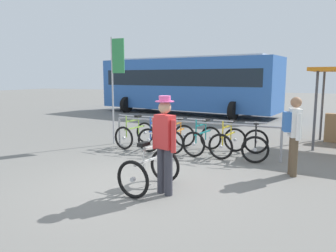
{
  "coord_description": "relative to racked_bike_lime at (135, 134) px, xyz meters",
  "views": [
    {
      "loc": [
        2.83,
        -5.28,
        2.04
      ],
      "look_at": [
        0.15,
        1.07,
        1.0
      ],
      "focal_mm": 34.85,
      "sensor_mm": 36.0,
      "label": 1
    }
  ],
  "objects": [
    {
      "name": "ground_plane",
      "position": [
        1.77,
        -3.08,
        -0.37
      ],
      "size": [
        80.0,
        80.0,
        0.0
      ],
      "primitive_type": "plane",
      "color": "slate"
    },
    {
      "name": "bike_rack_rail",
      "position": [
        1.85,
        -0.22,
        0.33
      ],
      "size": [
        4.61,
        0.17,
        0.88
      ],
      "color": "#99999E",
      "rests_on": "ground"
    },
    {
      "name": "racked_bike_lime",
      "position": [
        0.0,
        0.0,
        0.0
      ],
      "size": [
        0.83,
        1.18,
        0.97
      ],
      "color": "black",
      "rests_on": "ground"
    },
    {
      "name": "racked_bike_blue",
      "position": [
        0.7,
        -0.02,
        -0.0
      ],
      "size": [
        0.68,
        1.1,
        0.97
      ],
      "color": "black",
      "rests_on": "ground"
    },
    {
      "name": "racked_bike_orange",
      "position": [
        1.4,
        -0.03,
        -0.0
      ],
      "size": [
        0.7,
        1.11,
        0.97
      ],
      "color": "black",
      "rests_on": "ground"
    },
    {
      "name": "racked_bike_teal",
      "position": [
        2.1,
        -0.05,
        -0.0
      ],
      "size": [
        0.84,
        1.2,
        0.97
      ],
      "color": "black",
      "rests_on": "ground"
    },
    {
      "name": "racked_bike_yellow",
      "position": [
        2.8,
        -0.07,
        -0.0
      ],
      "size": [
        0.82,
        1.18,
        0.97
      ],
      "color": "black",
      "rests_on": "ground"
    },
    {
      "name": "racked_bike_black",
      "position": [
        3.5,
        -0.09,
        -0.0
      ],
      "size": [
        0.78,
        1.17,
        0.97
      ],
      "color": "black",
      "rests_on": "ground"
    },
    {
      "name": "featured_bicycle",
      "position": [
        2.09,
        -3.1,
        0.12
      ],
      "size": [
        0.81,
        1.24,
        1.09
      ],
      "color": "black",
      "rests_on": "ground"
    },
    {
      "name": "person_with_featured_bike",
      "position": [
        2.41,
        -3.32,
        0.58
      ],
      "size": [
        0.5,
        0.32,
        1.72
      ],
      "color": "#383842",
      "rests_on": "ground"
    },
    {
      "name": "pedestrian_with_backpack",
      "position": [
        4.41,
        -1.28,
        0.57
      ],
      "size": [
        0.4,
        0.51,
        1.64
      ],
      "color": "brown",
      "rests_on": "ground"
    },
    {
      "name": "bus_distant",
      "position": [
        -1.51,
        8.68,
        1.37
      ],
      "size": [
        10.28,
        4.5,
        3.08
      ],
      "color": "#3366B7",
      "rests_on": "ground"
    },
    {
      "name": "banner_flag",
      "position": [
        -0.64,
        0.06,
        1.86
      ],
      "size": [
        0.45,
        0.05,
        3.2
      ],
      "color": "#B2B2B7",
      "rests_on": "ground"
    }
  ]
}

